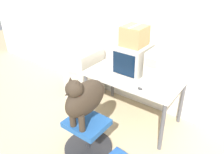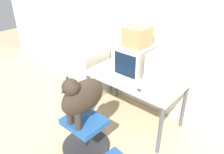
{
  "view_description": "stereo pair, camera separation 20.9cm",
  "coord_description": "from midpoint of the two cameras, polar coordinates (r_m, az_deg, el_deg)",
  "views": [
    {
      "loc": [
        1.28,
        -1.92,
        2.11
      ],
      "look_at": [
        -0.11,
        0.01,
        0.83
      ],
      "focal_mm": 35.0,
      "sensor_mm": 36.0,
      "label": 1
    },
    {
      "loc": [
        1.45,
        -1.79,
        2.11
      ],
      "look_at": [
        -0.11,
        0.01,
        0.83
      ],
      "focal_mm": 35.0,
      "sensor_mm": 36.0,
      "label": 2
    }
  ],
  "objects": [
    {
      "name": "wall_back",
      "position": [
        3.11,
        8.66,
        12.92
      ],
      "size": [
        8.0,
        0.05,
        2.6
      ],
      "color": "white",
      "rests_on": "ground_plane"
    },
    {
      "name": "computer_mouse",
      "position": [
        2.63,
        5.06,
        -3.08
      ],
      "size": [
        0.07,
        0.04,
        0.03
      ],
      "color": "#333333",
      "rests_on": "desk"
    },
    {
      "name": "crt_monitor",
      "position": [
        2.99,
        3.55,
        4.8
      ],
      "size": [
        0.4,
        0.48,
        0.38
      ],
      "color": "#B7B2A8",
      "rests_on": "desk"
    },
    {
      "name": "cardboard_box",
      "position": [
        2.88,
        3.78,
        10.68
      ],
      "size": [
        0.3,
        0.31,
        0.26
      ],
      "color": "#A87F51",
      "rests_on": "crt_monitor"
    },
    {
      "name": "office_chair",
      "position": [
        2.79,
        -8.6,
        -15.08
      ],
      "size": [
        0.6,
        0.6,
        0.44
      ],
      "color": "#262628",
      "rests_on": "ground_plane"
    },
    {
      "name": "filing_cabinet",
      "position": [
        3.7,
        -8.87,
        0.88
      ],
      "size": [
        0.45,
        0.56,
        0.85
      ],
      "color": "#B7B2A3",
      "rests_on": "ground_plane"
    },
    {
      "name": "desk",
      "position": [
        3.0,
        3.8,
        -1.01
      ],
      "size": [
        1.3,
        0.75,
        0.73
      ],
      "color": "silver",
      "rests_on": "ground_plane"
    },
    {
      "name": "pc_tower",
      "position": [
        2.87,
        9.81,
        3.41
      ],
      "size": [
        0.19,
        0.43,
        0.39
      ],
      "color": "beige",
      "rests_on": "desk"
    },
    {
      "name": "ground_plane",
      "position": [
        3.13,
        -0.38,
        -14.12
      ],
      "size": [
        12.0,
        12.0,
        0.0
      ],
      "primitive_type": "plane",
      "color": "tan"
    },
    {
      "name": "keyboard",
      "position": [
        2.79,
        0.09,
        -1.05
      ],
      "size": [
        0.48,
        0.14,
        0.03
      ],
      "color": "silver",
      "rests_on": "desk"
    },
    {
      "name": "dog",
      "position": [
        2.43,
        -9.73,
        -5.47
      ],
      "size": [
        0.25,
        0.58,
        0.63
      ],
      "color": "#33281E",
      "rests_on": "office_chair"
    }
  ]
}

